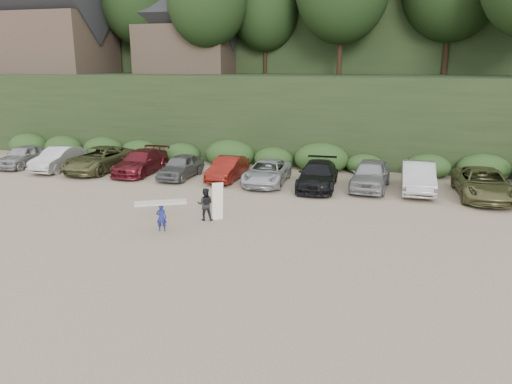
% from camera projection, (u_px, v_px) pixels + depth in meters
% --- Properties ---
extents(ground, '(120.00, 120.00, 0.00)m').
position_uv_depth(ground, '(236.00, 241.00, 20.13)').
color(ground, tan).
rests_on(ground, ground).
extents(hillside_backdrop, '(90.00, 41.50, 28.00)m').
position_uv_depth(hillside_backdrop, '(341.00, 19.00, 50.78)').
color(hillside_backdrop, black).
rests_on(hillside_backdrop, ground).
extents(parked_cars, '(39.57, 6.15, 1.65)m').
position_uv_depth(parked_cars, '(301.00, 172.00, 29.07)').
color(parked_cars, '#9E9FA3').
rests_on(parked_cars, ground).
extents(child_surfer, '(2.20, 1.55, 1.30)m').
position_uv_depth(child_surfer, '(161.00, 211.00, 21.14)').
color(child_surfer, navy).
rests_on(child_surfer, ground).
extents(adult_surfer, '(1.25, 0.75, 1.78)m').
position_uv_depth(adult_surfer, '(206.00, 204.00, 22.63)').
color(adult_surfer, black).
rests_on(adult_surfer, ground).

